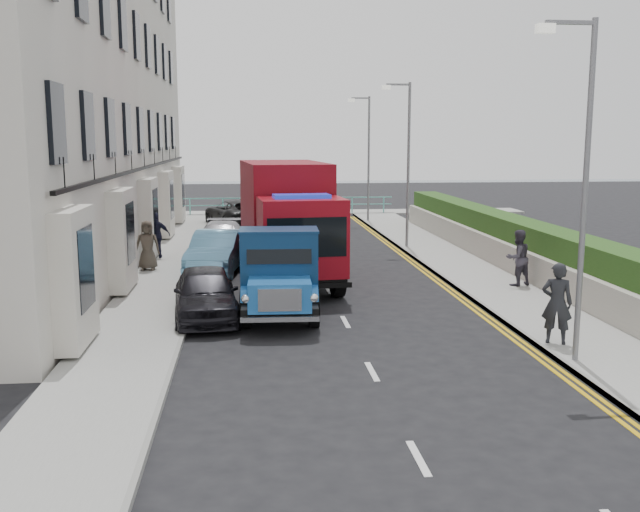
{
  "coord_description": "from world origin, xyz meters",
  "views": [
    {
      "loc": [
        -2.45,
        -15.73,
        4.68
      ],
      "look_at": [
        -0.45,
        4.08,
        1.4
      ],
      "focal_mm": 40.0,
      "sensor_mm": 36.0,
      "label": 1
    }
  ],
  "objects_px": {
    "lamp_mid": "(406,155)",
    "parked_car_front": "(206,293)",
    "lamp_far": "(367,151)",
    "lamp_near": "(580,173)",
    "red_lorry": "(287,218)",
    "bedford_lorry": "(279,278)",
    "pedestrian_east_near": "(557,303)"
  },
  "relations": [
    {
      "from": "lamp_far",
      "to": "parked_car_front",
      "type": "bearing_deg",
      "value": -110.06
    },
    {
      "from": "lamp_far",
      "to": "bedford_lorry",
      "type": "bearing_deg",
      "value": -105.23
    },
    {
      "from": "lamp_far",
      "to": "pedestrian_east_near",
      "type": "distance_m",
      "value": 24.95
    },
    {
      "from": "lamp_near",
      "to": "pedestrian_east_near",
      "type": "height_order",
      "value": "lamp_near"
    },
    {
      "from": "lamp_near",
      "to": "parked_car_front",
      "type": "height_order",
      "value": "lamp_near"
    },
    {
      "from": "lamp_near",
      "to": "red_lorry",
      "type": "xyz_separation_m",
      "value": [
        -5.34,
        9.89,
        -1.92
      ]
    },
    {
      "from": "lamp_far",
      "to": "parked_car_front",
      "type": "relative_size",
      "value": 1.73
    },
    {
      "from": "red_lorry",
      "to": "parked_car_front",
      "type": "bearing_deg",
      "value": -120.12
    },
    {
      "from": "bedford_lorry",
      "to": "lamp_far",
      "type": "bearing_deg",
      "value": 76.88
    },
    {
      "from": "bedford_lorry",
      "to": "lamp_mid",
      "type": "bearing_deg",
      "value": 65.16
    },
    {
      "from": "lamp_mid",
      "to": "parked_car_front",
      "type": "distance_m",
      "value": 14.11
    },
    {
      "from": "lamp_near",
      "to": "lamp_far",
      "type": "relative_size",
      "value": 1.0
    },
    {
      "from": "parked_car_front",
      "to": "pedestrian_east_near",
      "type": "relative_size",
      "value": 2.19
    },
    {
      "from": "bedford_lorry",
      "to": "pedestrian_east_near",
      "type": "distance_m",
      "value": 6.9
    },
    {
      "from": "red_lorry",
      "to": "pedestrian_east_near",
      "type": "relative_size",
      "value": 4.13
    },
    {
      "from": "lamp_mid",
      "to": "red_lorry",
      "type": "bearing_deg",
      "value": -131.14
    },
    {
      "from": "lamp_mid",
      "to": "red_lorry",
      "type": "relative_size",
      "value": 0.92
    },
    {
      "from": "pedestrian_east_near",
      "to": "lamp_near",
      "type": "bearing_deg",
      "value": 103.38
    },
    {
      "from": "pedestrian_east_near",
      "to": "lamp_far",
      "type": "bearing_deg",
      "value": -65.78
    },
    {
      "from": "lamp_far",
      "to": "lamp_near",
      "type": "bearing_deg",
      "value": -90.0
    },
    {
      "from": "lamp_mid",
      "to": "parked_car_front",
      "type": "height_order",
      "value": "lamp_mid"
    },
    {
      "from": "lamp_far",
      "to": "bedford_lorry",
      "type": "distance_m",
      "value": 22.49
    },
    {
      "from": "lamp_mid",
      "to": "parked_car_front",
      "type": "xyz_separation_m",
      "value": [
        -7.78,
        -11.3,
        -3.31
      ]
    },
    {
      "from": "lamp_mid",
      "to": "lamp_far",
      "type": "bearing_deg",
      "value": 90.0
    },
    {
      "from": "lamp_mid",
      "to": "pedestrian_east_near",
      "type": "distance_m",
      "value": 15.07
    },
    {
      "from": "lamp_far",
      "to": "red_lorry",
      "type": "height_order",
      "value": "lamp_far"
    },
    {
      "from": "red_lorry",
      "to": "pedestrian_east_near",
      "type": "bearing_deg",
      "value": -62.23
    },
    {
      "from": "lamp_near",
      "to": "lamp_far",
      "type": "xyz_separation_m",
      "value": [
        0.0,
        26.0,
        0.0
      ]
    },
    {
      "from": "red_lorry",
      "to": "parked_car_front",
      "type": "distance_m",
      "value": 5.89
    },
    {
      "from": "lamp_near",
      "to": "parked_car_front",
      "type": "distance_m",
      "value": 9.67
    },
    {
      "from": "lamp_mid",
      "to": "red_lorry",
      "type": "xyz_separation_m",
      "value": [
        -5.34,
        -6.11,
        -1.92
      ]
    },
    {
      "from": "lamp_mid",
      "to": "lamp_far",
      "type": "height_order",
      "value": "same"
    }
  ]
}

